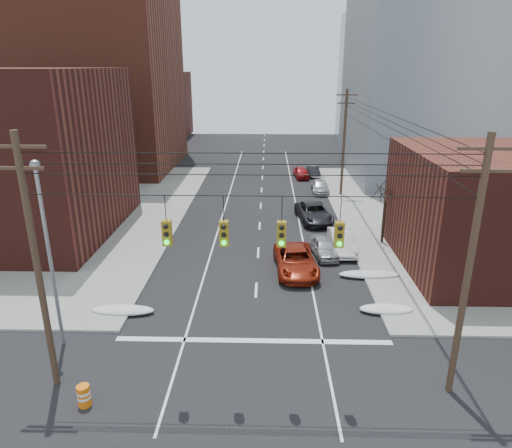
# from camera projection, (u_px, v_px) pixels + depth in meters

# --- Properties ---
(ground) EXTENTS (160.00, 160.00, 0.00)m
(ground) POSITION_uv_depth(u_px,v_px,m) (248.00, 440.00, 16.95)
(ground) COLOR black
(ground) RESTS_ON ground
(building_brick_tall) EXTENTS (24.00, 20.00, 30.00)m
(building_brick_tall) POSITION_uv_depth(u_px,v_px,m) (75.00, 50.00, 57.90)
(building_brick_tall) COLOR brown
(building_brick_tall) RESTS_ON ground
(building_brick_far) EXTENTS (22.00, 18.00, 12.00)m
(building_brick_far) POSITION_uv_depth(u_px,v_px,m) (126.00, 106.00, 85.45)
(building_brick_far) COLOR #4C1B16
(building_brick_far) RESTS_ON ground
(building_office) EXTENTS (22.00, 20.00, 25.00)m
(building_office) POSITION_uv_depth(u_px,v_px,m) (449.00, 71.00, 53.82)
(building_office) COLOR gray
(building_office) RESTS_ON ground
(building_glass) EXTENTS (20.00, 18.00, 22.00)m
(building_glass) POSITION_uv_depth(u_px,v_px,m) (403.00, 79.00, 78.81)
(building_glass) COLOR gray
(building_glass) RESTS_ON ground
(utility_pole_left) EXTENTS (2.20, 0.28, 11.00)m
(utility_pole_left) POSITION_uv_depth(u_px,v_px,m) (36.00, 263.00, 18.08)
(utility_pole_left) COLOR #473323
(utility_pole_left) RESTS_ON ground
(utility_pole_right) EXTENTS (2.20, 0.28, 11.00)m
(utility_pole_right) POSITION_uv_depth(u_px,v_px,m) (469.00, 267.00, 17.67)
(utility_pole_right) COLOR #473323
(utility_pole_right) RESTS_ON ground
(utility_pole_far) EXTENTS (2.20, 0.28, 11.00)m
(utility_pole_far) POSITION_uv_depth(u_px,v_px,m) (344.00, 141.00, 46.93)
(utility_pole_far) COLOR #473323
(utility_pole_far) RESTS_ON ground
(traffic_signals) EXTENTS (17.00, 0.42, 2.02)m
(traffic_signals) POSITION_uv_depth(u_px,v_px,m) (253.00, 232.00, 17.39)
(traffic_signals) COLOR black
(traffic_signals) RESTS_ON ground
(street_light) EXTENTS (0.44, 0.44, 9.32)m
(street_light) POSITION_uv_depth(u_px,v_px,m) (47.00, 241.00, 21.02)
(street_light) COLOR gray
(street_light) RESTS_ON ground
(bare_tree) EXTENTS (2.09, 2.20, 4.93)m
(bare_tree) POSITION_uv_depth(u_px,v_px,m) (384.00, 216.00, 34.83)
(bare_tree) COLOR black
(bare_tree) RESTS_ON ground
(snow_nw) EXTENTS (3.50, 1.08, 0.42)m
(snow_nw) POSITION_uv_depth(u_px,v_px,m) (123.00, 310.00, 25.56)
(snow_nw) COLOR silver
(snow_nw) RESTS_ON ground
(snow_ne) EXTENTS (3.00, 1.08, 0.42)m
(snow_ne) POSITION_uv_depth(u_px,v_px,m) (386.00, 309.00, 25.67)
(snow_ne) COLOR silver
(snow_ne) RESTS_ON ground
(snow_east_far) EXTENTS (4.00, 1.08, 0.42)m
(snow_east_far) POSITION_uv_depth(u_px,v_px,m) (369.00, 274.00, 29.91)
(snow_east_far) COLOR silver
(snow_east_far) RESTS_ON ground
(red_pickup) EXTENTS (3.04, 5.90, 1.59)m
(red_pickup) POSITION_uv_depth(u_px,v_px,m) (296.00, 260.00, 30.62)
(red_pickup) COLOR maroon
(red_pickup) RESTS_ON ground
(parked_car_a) EXTENTS (2.04, 4.04, 1.32)m
(parked_car_a) POSITION_uv_depth(u_px,v_px,m) (324.00, 247.00, 33.15)
(parked_car_a) COLOR #ADADB2
(parked_car_a) RESTS_ON ground
(parked_car_b) EXTENTS (1.67, 4.71, 1.55)m
(parked_car_b) POSITION_uv_depth(u_px,v_px,m) (342.00, 241.00, 33.97)
(parked_car_b) COLOR white
(parked_car_b) RESTS_ON ground
(parked_car_c) EXTENTS (3.37, 5.96, 1.57)m
(parked_car_c) POSITION_uv_depth(u_px,v_px,m) (314.00, 213.00, 40.55)
(parked_car_c) COLOR black
(parked_car_c) RESTS_ON ground
(parked_car_d) EXTENTS (1.90, 4.46, 1.28)m
(parked_car_d) POSITION_uv_depth(u_px,v_px,m) (320.00, 187.00, 49.85)
(parked_car_d) COLOR #A09FA4
(parked_car_d) RESTS_ON ground
(parked_car_e) EXTENTS (2.02, 4.12, 1.35)m
(parked_car_e) POSITION_uv_depth(u_px,v_px,m) (301.00, 173.00, 56.23)
(parked_car_e) COLOR maroon
(parked_car_e) RESTS_ON ground
(parked_car_f) EXTENTS (1.50, 3.79, 1.23)m
(parked_car_f) POSITION_uv_depth(u_px,v_px,m) (313.00, 171.00, 57.14)
(parked_car_f) COLOR black
(parked_car_f) RESTS_ON ground
(lot_car_a) EXTENTS (4.82, 2.33, 1.52)m
(lot_car_a) POSITION_uv_depth(u_px,v_px,m) (89.00, 213.00, 40.15)
(lot_car_a) COLOR white
(lot_car_a) RESTS_ON sidewalk_nw
(lot_car_b) EXTENTS (4.82, 3.67, 1.22)m
(lot_car_b) POSITION_uv_depth(u_px,v_px,m) (96.00, 210.00, 41.35)
(lot_car_b) COLOR silver
(lot_car_b) RESTS_ON sidewalk_nw
(lot_car_c) EXTENTS (4.90, 3.49, 1.32)m
(lot_car_c) POSITION_uv_depth(u_px,v_px,m) (79.00, 210.00, 41.33)
(lot_car_c) COLOR black
(lot_car_c) RESTS_ON sidewalk_nw
(lot_car_d) EXTENTS (4.14, 2.78, 1.31)m
(lot_car_d) POSITION_uv_depth(u_px,v_px,m) (58.00, 200.00, 44.34)
(lot_car_d) COLOR #A3A2A7
(lot_car_d) RESTS_ON sidewalk_nw
(construction_barrel) EXTENTS (0.67, 0.67, 0.94)m
(construction_barrel) POSITION_uv_depth(u_px,v_px,m) (84.00, 395.00, 18.55)
(construction_barrel) COLOR orange
(construction_barrel) RESTS_ON ground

